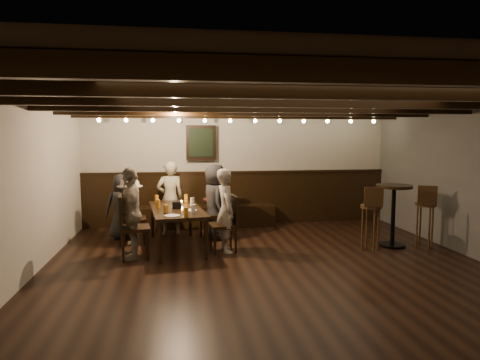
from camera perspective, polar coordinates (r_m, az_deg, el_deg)
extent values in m
plane|color=black|center=(6.02, 4.56, -12.49)|extent=(7.00, 7.00, 0.00)
plane|color=black|center=(5.73, 4.77, 10.93)|extent=(7.00, 7.00, 0.00)
plane|color=beige|center=(9.18, -0.22, 1.59)|extent=(6.50, 0.00, 6.50)
plane|color=beige|center=(5.94, -27.57, -1.51)|extent=(0.00, 7.00, 7.00)
cube|color=black|center=(9.21, -0.19, -2.46)|extent=(6.50, 0.08, 1.10)
cube|color=black|center=(8.93, -5.06, -4.87)|extent=(3.00, 0.45, 0.45)
cube|color=black|center=(8.97, -5.22, 4.98)|extent=(0.62, 0.12, 0.72)
cube|color=black|center=(8.91, -5.20, 4.97)|extent=(0.50, 0.02, 0.58)
cube|color=black|center=(2.98, 17.77, 13.51)|extent=(6.50, 0.10, 0.16)
cube|color=black|center=(4.05, 10.42, 11.63)|extent=(6.50, 0.10, 0.16)
cube|color=black|center=(5.16, 6.23, 10.46)|extent=(6.50, 0.10, 0.16)
cube|color=black|center=(6.29, 3.55, 9.68)|extent=(6.50, 0.10, 0.16)
cube|color=black|center=(7.42, 1.70, 9.12)|extent=(6.50, 0.10, 0.16)
cube|color=black|center=(8.57, 0.34, 8.70)|extent=(6.50, 0.10, 0.16)
sphere|color=#FFE099|center=(8.57, -18.30, 7.60)|extent=(0.07, 0.07, 0.07)
sphere|color=#FFE099|center=(8.45, -8.99, 7.86)|extent=(0.07, 0.07, 0.07)
sphere|color=#FFE099|center=(8.54, 0.36, 7.91)|extent=(0.07, 0.07, 0.07)
sphere|color=#FFE099|center=(8.85, 9.28, 7.76)|extent=(0.07, 0.07, 0.07)
sphere|color=#FFE099|center=(9.36, 17.40, 7.47)|extent=(0.07, 0.07, 0.07)
cube|color=black|center=(7.30, -8.46, -3.95)|extent=(1.02, 1.90, 0.05)
cylinder|color=black|center=(6.50, -10.66, -8.28)|extent=(0.05, 0.05, 0.63)
cylinder|color=black|center=(8.17, -11.59, -5.37)|extent=(0.05, 0.05, 0.63)
cylinder|color=black|center=(6.59, -4.46, -8.00)|extent=(0.05, 0.05, 0.63)
cylinder|color=black|center=(8.24, -6.65, -5.19)|extent=(0.05, 0.05, 0.63)
cube|color=black|center=(7.73, -14.00, -5.10)|extent=(0.47, 0.47, 0.05)
cube|color=black|center=(7.69, -15.49, -3.24)|extent=(0.09, 0.43, 0.47)
cube|color=black|center=(6.85, -13.86, -6.29)|extent=(0.50, 0.50, 0.05)
cube|color=black|center=(6.79, -15.65, -4.07)|extent=(0.10, 0.45, 0.50)
cube|color=black|center=(7.88, -3.73, -4.67)|extent=(0.48, 0.48, 0.05)
cube|color=black|center=(7.87, -2.35, -2.73)|extent=(0.09, 0.43, 0.47)
cube|color=black|center=(7.02, -2.28, -6.08)|extent=(0.47, 0.47, 0.05)
cube|color=black|center=(7.01, -0.76, -3.95)|extent=(0.09, 0.42, 0.46)
imported|color=black|center=(8.15, -15.50, -3.41)|extent=(0.63, 0.45, 1.21)
imported|color=gray|center=(8.32, -9.30, -2.38)|extent=(0.55, 0.40, 1.41)
imported|color=#541C1D|center=(8.32, -3.00, -2.97)|extent=(0.64, 0.53, 1.22)
imported|color=#A7988E|center=(7.71, -14.40, -4.03)|extent=(0.52, 0.81, 1.18)
imported|color=gray|center=(6.80, -14.33, -4.30)|extent=(0.44, 0.87, 1.43)
imported|color=black|center=(7.85, -3.39, -2.92)|extent=(0.52, 0.72, 1.38)
imported|color=#A29889|center=(6.98, -1.89, -4.08)|extent=(0.38, 0.53, 1.37)
cylinder|color=#BF7219|center=(7.95, -11.06, -2.48)|extent=(0.07, 0.07, 0.14)
cylinder|color=#BF7219|center=(7.95, -7.22, -2.41)|extent=(0.07, 0.07, 0.14)
cylinder|color=#BF7219|center=(7.35, -10.88, -3.15)|extent=(0.07, 0.07, 0.14)
cylinder|color=silver|center=(7.52, -6.37, -2.88)|extent=(0.07, 0.07, 0.14)
cylinder|color=#BF7219|center=(6.82, -9.87, -3.85)|extent=(0.07, 0.07, 0.14)
cylinder|color=silver|center=(6.77, -6.24, -3.87)|extent=(0.07, 0.07, 0.14)
cylinder|color=#BF7219|center=(6.50, -7.21, -4.28)|extent=(0.07, 0.07, 0.14)
cylinder|color=white|center=(6.59, -9.05, -4.73)|extent=(0.24, 0.24, 0.01)
cylinder|color=white|center=(7.02, -6.71, -4.03)|extent=(0.24, 0.24, 0.01)
cube|color=black|center=(7.23, -8.42, -3.34)|extent=(0.15, 0.10, 0.12)
cylinder|color=beige|center=(7.60, -7.82, -3.15)|extent=(0.05, 0.05, 0.05)
cylinder|color=black|center=(7.89, 19.61, -8.18)|extent=(0.44, 0.44, 0.04)
cylinder|color=black|center=(7.79, 19.73, -4.61)|extent=(0.07, 0.07, 1.00)
cylinder|color=black|center=(7.71, 19.87, -0.81)|extent=(0.60, 0.60, 0.05)
cylinder|color=#382212|center=(7.35, 17.08, -3.40)|extent=(0.34, 0.34, 0.05)
cube|color=#382212|center=(7.17, 17.41, -2.18)|extent=(0.30, 0.09, 0.32)
cylinder|color=#382212|center=(7.87, 23.52, -3.02)|extent=(0.34, 0.34, 0.05)
cube|color=#382212|center=(7.69, 23.72, -1.88)|extent=(0.28, 0.15, 0.32)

